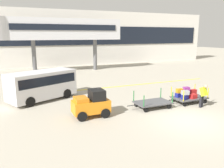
{
  "coord_description": "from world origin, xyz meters",
  "views": [
    {
      "loc": [
        -8.61,
        -9.28,
        4.66
      ],
      "look_at": [
        -2.93,
        3.98,
        1.54
      ],
      "focal_mm": 36.57,
      "sensor_mm": 36.0,
      "label": 1
    }
  ],
  "objects_px": {
    "baggage_tug": "(91,104)",
    "baggage_cart_lead": "(153,103)",
    "baggage_handler": "(203,95)",
    "baggage_cart_middle": "(188,95)",
    "shuttle_van": "(42,83)"
  },
  "relations": [
    {
      "from": "baggage_tug",
      "to": "baggage_cart_lead",
      "type": "relative_size",
      "value": 0.7
    },
    {
      "from": "baggage_cart_lead",
      "to": "baggage_handler",
      "type": "relative_size",
      "value": 1.92
    },
    {
      "from": "baggage_tug",
      "to": "baggage_cart_middle",
      "type": "height_order",
      "value": "baggage_tug"
    },
    {
      "from": "baggage_tug",
      "to": "baggage_cart_middle",
      "type": "bearing_deg",
      "value": 0.19
    },
    {
      "from": "baggage_cart_lead",
      "to": "baggage_handler",
      "type": "distance_m",
      "value": 3.31
    },
    {
      "from": "baggage_tug",
      "to": "shuttle_van",
      "type": "distance_m",
      "value": 5.26
    },
    {
      "from": "baggage_cart_lead",
      "to": "baggage_handler",
      "type": "xyz_separation_m",
      "value": [
        3.02,
        -1.23,
        0.52
      ]
    },
    {
      "from": "baggage_handler",
      "to": "baggage_tug",
      "type": "bearing_deg",
      "value": 170.21
    },
    {
      "from": "shuttle_van",
      "to": "baggage_handler",
      "type": "bearing_deg",
      "value": -32.64
    },
    {
      "from": "baggage_cart_lead",
      "to": "baggage_cart_middle",
      "type": "bearing_deg",
      "value": 0.66
    },
    {
      "from": "baggage_cart_middle",
      "to": "shuttle_van",
      "type": "distance_m",
      "value": 10.39
    },
    {
      "from": "baggage_tug",
      "to": "baggage_handler",
      "type": "bearing_deg",
      "value": -9.79
    },
    {
      "from": "baggage_cart_lead",
      "to": "baggage_handler",
      "type": "bearing_deg",
      "value": -22.11
    },
    {
      "from": "baggage_tug",
      "to": "baggage_cart_lead",
      "type": "xyz_separation_m",
      "value": [
        4.16,
        -0.01,
        -0.41
      ]
    },
    {
      "from": "baggage_handler",
      "to": "baggage_cart_lead",
      "type": "bearing_deg",
      "value": 157.89
    }
  ]
}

